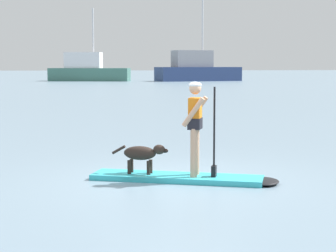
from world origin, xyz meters
TOP-DOWN VIEW (x-y plane):
  - ground_plane at (0.00, 0.00)m, footprint 400.00×400.00m
  - paddleboard at (0.21, -0.08)m, footprint 3.44×1.92m
  - person_paddler at (0.33, -0.13)m, footprint 0.68×0.59m
  - dog at (-0.60, 0.24)m, footprint 1.03×0.48m
  - moored_boat_far_starboard at (0.17, 65.98)m, footprint 10.69×5.43m
  - moored_boat_far_port at (14.04, 63.86)m, footprint 11.32×5.51m

SIDE VIEW (x-z plane):
  - ground_plane at x=0.00m, z-range 0.00..0.00m
  - paddleboard at x=0.21m, z-range 0.00..0.10m
  - dog at x=-0.60m, z-range 0.19..0.74m
  - person_paddler at x=0.33m, z-range 0.24..1.95m
  - moored_boat_far_starboard at x=0.17m, z-range -3.27..6.04m
  - moored_boat_far_port at x=14.04m, z-range -4.88..7.84m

